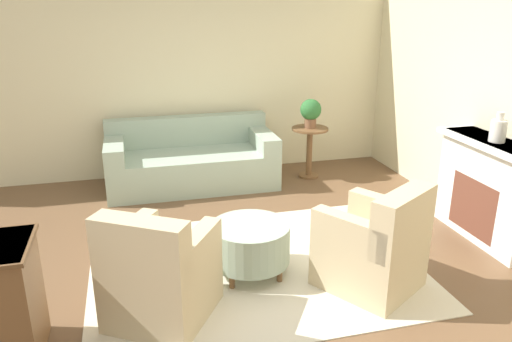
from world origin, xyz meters
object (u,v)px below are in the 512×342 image
at_px(side_table, 310,144).
at_px(vase_mantel_near, 498,130).
at_px(couch, 191,162).
at_px(armchair_left, 159,276).
at_px(ottoman_table, 250,243).
at_px(armchair_right, 375,248).
at_px(potted_plant_on_side_table, 311,111).

xyz_separation_m(side_table, vase_mantel_near, (1.08, -2.23, 0.68)).
relative_size(couch, armchair_left, 2.16).
distance_m(couch, vase_mantel_near, 3.66).
xyz_separation_m(ottoman_table, vase_mantel_near, (2.49, 0.08, 0.85)).
xyz_separation_m(couch, armchair_left, (-0.62, -2.91, 0.06)).
distance_m(armchair_right, potted_plant_on_side_table, 2.89).
relative_size(armchair_left, potted_plant_on_side_table, 2.55).
distance_m(armchair_left, vase_mantel_near, 3.46).
relative_size(couch, potted_plant_on_side_table, 5.51).
relative_size(vase_mantel_near, potted_plant_on_side_table, 0.74).
bearing_deg(armchair_right, armchair_left, 180.00).
bearing_deg(side_table, armchair_right, -99.16).
bearing_deg(couch, armchair_left, -102.11).
relative_size(ottoman_table, vase_mantel_near, 2.42).
xyz_separation_m(armchair_right, ottoman_table, (-0.96, 0.49, -0.07)).
height_order(side_table, potted_plant_on_side_table, potted_plant_on_side_table).
xyz_separation_m(ottoman_table, side_table, (1.41, 2.32, 0.17)).
xyz_separation_m(armchair_left, ottoman_table, (0.83, 0.49, -0.07)).
xyz_separation_m(armchair_right, potted_plant_on_side_table, (0.45, 2.80, 0.56)).
bearing_deg(armchair_left, ottoman_table, 30.60).
height_order(couch, side_table, couch).
relative_size(armchair_left, ottoman_table, 1.42).
relative_size(armchair_right, ottoman_table, 1.42).
bearing_deg(armchair_left, side_table, 51.43).
bearing_deg(armchair_left, armchair_right, 0.00).
xyz_separation_m(armchair_left, side_table, (2.24, 2.80, 0.10)).
bearing_deg(potted_plant_on_side_table, armchair_right, -99.16).
height_order(armchair_left, potted_plant_on_side_table, potted_plant_on_side_table).
bearing_deg(potted_plant_on_side_table, vase_mantel_near, -64.13).
distance_m(ottoman_table, potted_plant_on_side_table, 2.78).
distance_m(armchair_right, ottoman_table, 1.08).
bearing_deg(potted_plant_on_side_table, side_table, -90.00).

